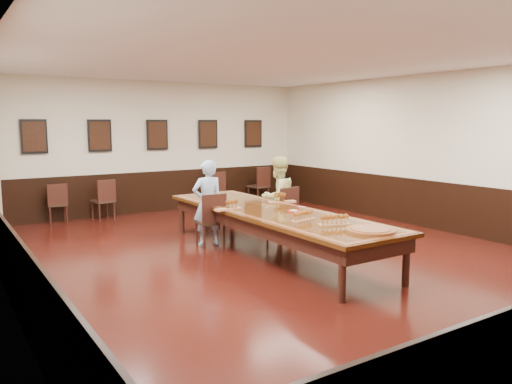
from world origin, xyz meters
TOP-DOWN VIEW (x-y plane):
  - floor at (0.00, 0.00)m, footprint 8.00×10.00m
  - ceiling at (0.00, 0.00)m, footprint 8.00×10.00m
  - wall_back at (0.00, 5.01)m, footprint 8.00×0.02m
  - wall_right at (4.01, 0.00)m, footprint 0.02×10.00m
  - chair_man at (-0.61, 1.07)m, footprint 0.50×0.53m
  - chair_woman at (0.86, 0.92)m, footprint 0.53×0.56m
  - spare_chair_a at (-2.44, 4.80)m, footprint 0.45×0.48m
  - spare_chair_b at (-1.48, 4.61)m, footprint 0.51×0.54m
  - spare_chair_c at (1.48, 4.76)m, footprint 0.47×0.50m
  - spare_chair_d at (2.78, 4.64)m, footprint 0.53×0.57m
  - person_man at (-0.60, 1.17)m, footprint 0.60×0.42m
  - person_woman at (0.85, 1.02)m, footprint 0.84×0.70m
  - pink_phone at (0.60, -0.02)m, footprint 0.12×0.15m
  - wainscoting at (0.00, 0.00)m, footprint 8.00×10.00m
  - conference_table at (0.00, 0.00)m, footprint 1.40×5.00m
  - posters at (0.00, 4.94)m, footprint 6.14×0.04m
  - flight_a at (-0.57, 0.43)m, footprint 0.46×0.14m
  - flight_b at (0.59, 0.57)m, footprint 0.54×0.30m
  - flight_c at (-0.12, -0.97)m, footprint 0.43×0.20m
  - flight_d at (0.03, -1.49)m, footprint 0.46×0.28m
  - red_plate_grp at (0.21, -0.30)m, footprint 0.22×0.22m
  - carved_platter at (0.14, -2.08)m, footprint 0.67×0.67m

SIDE VIEW (x-z plane):
  - floor at x=0.00m, z-range -0.02..0.00m
  - spare_chair_a at x=-2.44m, z-range 0.00..0.88m
  - spare_chair_b at x=-1.48m, z-range 0.00..0.93m
  - spare_chair_c at x=1.48m, z-range 0.00..0.93m
  - chair_man at x=-0.61m, z-range 0.00..0.96m
  - chair_woman at x=0.86m, z-range 0.00..0.99m
  - wainscoting at x=0.00m, z-range 0.00..1.00m
  - spare_chair_d at x=2.78m, z-range 0.00..1.01m
  - conference_table at x=0.00m, z-range 0.23..0.99m
  - pink_phone at x=0.60m, z-range 0.75..0.76m
  - red_plate_grp at x=0.21m, z-range 0.75..0.78m
  - person_man at x=-0.60m, z-range 0.00..1.54m
  - carved_platter at x=0.14m, z-range 0.75..0.80m
  - person_woman at x=0.85m, z-range 0.00..1.55m
  - flight_c at x=-0.12m, z-range 0.74..0.90m
  - flight_d at x=0.03m, z-range 0.74..0.91m
  - flight_a at x=-0.57m, z-range 0.74..0.92m
  - flight_b at x=0.59m, z-range 0.74..0.94m
  - wall_back at x=0.00m, z-range 0.00..3.20m
  - wall_right at x=4.01m, z-range 0.00..3.20m
  - posters at x=0.00m, z-range 1.53..2.27m
  - ceiling at x=0.00m, z-range 3.20..3.22m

